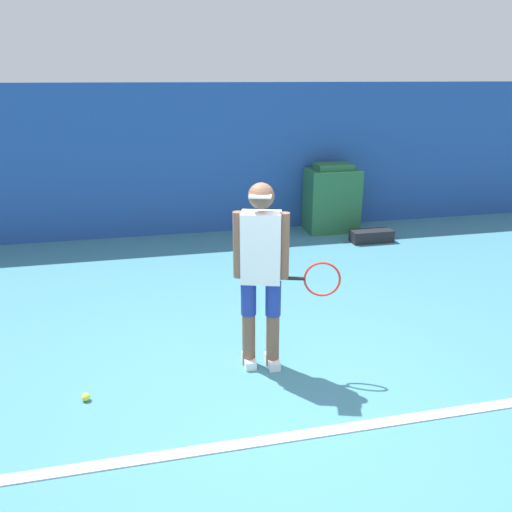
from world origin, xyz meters
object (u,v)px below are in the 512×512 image
at_px(tennis_player, 262,269).
at_px(covered_chair, 332,199).
at_px(equipment_bag, 372,236).
at_px(tennis_ball, 86,397).

relative_size(tennis_player, covered_chair, 1.48).
height_order(tennis_player, equipment_bag, tennis_player).
height_order(tennis_ball, equipment_bag, equipment_bag).
xyz_separation_m(tennis_player, covered_chair, (2.14, 3.96, -0.40)).
xyz_separation_m(tennis_ball, covered_chair, (3.69, 4.18, 0.52)).
bearing_deg(covered_chair, tennis_ball, -131.45).
bearing_deg(covered_chair, tennis_player, -118.41).
distance_m(tennis_ball, equipment_bag, 5.35).
relative_size(covered_chair, equipment_bag, 1.71).
bearing_deg(tennis_ball, tennis_player, 8.07).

